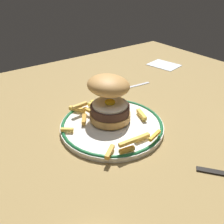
% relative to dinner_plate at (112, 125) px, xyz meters
% --- Properties ---
extents(ground_plane, '(1.35, 1.06, 0.04)m').
position_rel_dinner_plate_xyz_m(ground_plane, '(0.01, 0.02, -0.03)').
color(ground_plane, olive).
extents(dinner_plate, '(0.26, 0.26, 0.02)m').
position_rel_dinner_plate_xyz_m(dinner_plate, '(0.00, 0.00, 0.00)').
color(dinner_plate, white).
rests_on(dinner_plate, ground_plane).
extents(burger, '(0.12, 0.13, 0.11)m').
position_rel_dinner_plate_xyz_m(burger, '(0.01, 0.03, 0.06)').
color(burger, tan).
rests_on(burger, dinner_plate).
extents(fries_pile, '(0.21, 0.24, 0.03)m').
position_rel_dinner_plate_xyz_m(fries_pile, '(-0.01, 0.02, 0.01)').
color(fries_pile, gold).
rests_on(fries_pile, dinner_plate).
extents(fork, '(0.14, 0.03, 0.00)m').
position_rel_dinner_plate_xyz_m(fork, '(0.19, 0.16, -0.01)').
color(fork, silver).
rests_on(fork, ground_plane).
extents(napkin, '(0.11, 0.13, 0.00)m').
position_rel_dinner_plate_xyz_m(napkin, '(0.44, 0.24, -0.01)').
color(napkin, silver).
rests_on(napkin, ground_plane).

